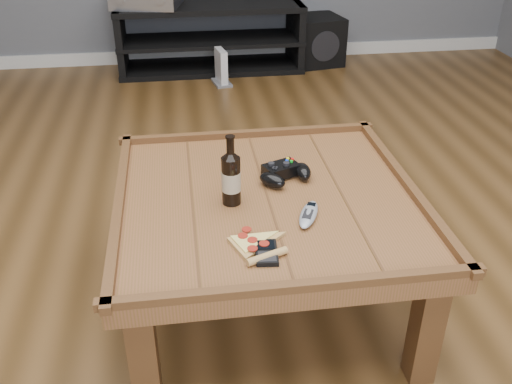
{
  "coord_description": "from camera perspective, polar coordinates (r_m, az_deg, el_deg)",
  "views": [
    {
      "loc": [
        -0.27,
        -1.61,
        1.42
      ],
      "look_at": [
        -0.05,
        -0.08,
        0.52
      ],
      "focal_mm": 40.0,
      "sensor_mm": 36.0,
      "label": 1
    }
  ],
  "objects": [
    {
      "name": "ground",
      "position": [
        2.16,
        1.03,
        -10.76
      ],
      "size": [
        6.0,
        6.0,
        0.0
      ],
      "primitive_type": "plane",
      "color": "#442C13",
      "rests_on": "ground"
    },
    {
      "name": "baseboard",
      "position": [
        4.81,
        -4.69,
        13.56
      ],
      "size": [
        5.0,
        0.02,
        0.1
      ],
      "primitive_type": "cube",
      "color": "silver",
      "rests_on": "ground"
    },
    {
      "name": "coffee_table",
      "position": [
        1.93,
        1.14,
        -1.96
      ],
      "size": [
        1.03,
        1.03,
        0.48
      ],
      "color": "brown",
      "rests_on": "ground"
    },
    {
      "name": "media_console",
      "position": [
        4.52,
        -4.58,
        15.08
      ],
      "size": [
        1.4,
        0.45,
        0.5
      ],
      "color": "black",
      "rests_on": "ground"
    },
    {
      "name": "beer_bottle",
      "position": [
        1.82,
        -2.51,
        1.53
      ],
      "size": [
        0.06,
        0.06,
        0.24
      ],
      "color": "black",
      "rests_on": "coffee_table"
    },
    {
      "name": "game_controller",
      "position": [
        1.99,
        2.91,
        1.91
      ],
      "size": [
        0.2,
        0.18,
        0.06
      ],
      "rotation": [
        0.0,
        0.0,
        0.39
      ],
      "color": "black",
      "rests_on": "coffee_table"
    },
    {
      "name": "pizza_slice",
      "position": [
        1.65,
        -0.15,
        -5.27
      ],
      "size": [
        0.21,
        0.26,
        0.02
      ],
      "rotation": [
        0.0,
        0.0,
        0.37
      ],
      "color": "tan",
      "rests_on": "coffee_table"
    },
    {
      "name": "smartphone",
      "position": [
        1.62,
        1.06,
        -6.07
      ],
      "size": [
        0.07,
        0.12,
        0.02
      ],
      "rotation": [
        0.0,
        0.0,
        -0.09
      ],
      "color": "black",
      "rests_on": "coffee_table"
    },
    {
      "name": "remote_control",
      "position": [
        1.79,
        5.28,
        -2.23
      ],
      "size": [
        0.11,
        0.17,
        0.02
      ],
      "rotation": [
        0.0,
        0.0,
        -0.41
      ],
      "color": "gray",
      "rests_on": "coffee_table"
    },
    {
      "name": "subwoofer",
      "position": [
        4.71,
        6.0,
        14.86
      ],
      "size": [
        0.43,
        0.43,
        0.37
      ],
      "rotation": [
        0.0,
        0.0,
        0.18
      ],
      "color": "black",
      "rests_on": "ground"
    },
    {
      "name": "game_console",
      "position": [
        4.24,
        -3.49,
        12.23
      ],
      "size": [
        0.15,
        0.22,
        0.25
      ],
      "rotation": [
        0.0,
        0.0,
        0.18
      ],
      "color": "slate",
      "rests_on": "ground"
    }
  ]
}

